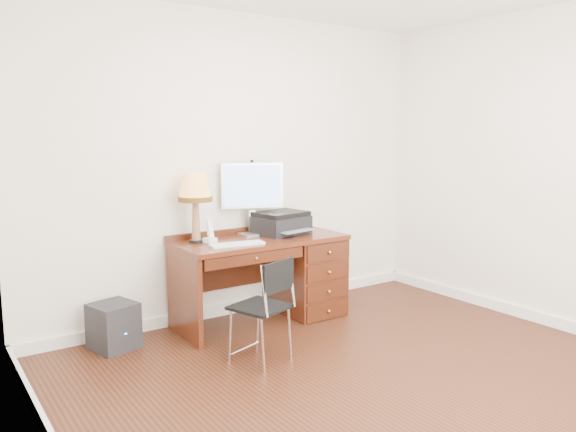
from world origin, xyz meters
TOP-DOWN VIEW (x-y plane):
  - ground at (0.00, 0.00)m, footprint 4.00×4.00m
  - room_shell at (0.00, 0.63)m, footprint 4.00×4.00m
  - desk at (0.32, 1.40)m, footprint 1.50×0.67m
  - monitor at (0.03, 1.60)m, footprint 0.54×0.27m
  - keyboard at (-0.32, 1.25)m, footprint 0.46×0.19m
  - mouse_pad at (0.21, 1.35)m, footprint 0.20×0.20m
  - printer at (0.27, 1.47)m, footprint 0.51×0.43m
  - leg_lamp at (-0.54, 1.54)m, footprint 0.28×0.28m
  - phone at (-0.45, 1.46)m, footprint 0.11×0.11m
  - pen_cup at (0.18, 1.62)m, footprint 0.09×0.09m
  - chair at (-0.46, 0.60)m, footprint 0.46×0.46m
  - equipment_box at (-1.27, 1.50)m, footprint 0.38×0.38m

SIDE VIEW (x-z plane):
  - ground at x=0.00m, z-range 0.00..0.00m
  - room_shell at x=0.00m, z-range -1.95..2.05m
  - equipment_box at x=-1.27m, z-range 0.00..0.36m
  - desk at x=0.32m, z-range 0.04..0.79m
  - chair at x=-0.46m, z-range 0.08..0.85m
  - keyboard at x=-0.32m, z-range 0.75..0.77m
  - mouse_pad at x=0.21m, z-range 0.74..0.78m
  - pen_cup at x=0.18m, z-range 0.75..0.86m
  - phone at x=-0.45m, z-range 0.71..0.90m
  - printer at x=0.27m, z-range 0.75..0.95m
  - monitor at x=0.03m, z-range 0.83..1.48m
  - leg_lamp at x=-0.54m, z-range 0.89..1.47m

